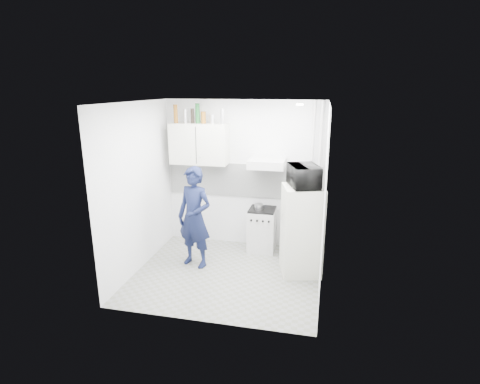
# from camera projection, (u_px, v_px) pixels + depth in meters

# --- Properties ---
(floor) EXTENTS (2.80, 2.80, 0.00)m
(floor) POSITION_uv_depth(u_px,v_px,m) (227.00, 274.00, 5.81)
(floor) COLOR gray
(floor) RESTS_ON ground
(ceiling) EXTENTS (2.80, 2.80, 0.00)m
(ceiling) POSITION_uv_depth(u_px,v_px,m) (225.00, 102.00, 5.11)
(ceiling) COLOR white
(ceiling) RESTS_ON wall_back
(wall_back) EXTENTS (2.80, 0.00, 2.80)m
(wall_back) POSITION_uv_depth(u_px,v_px,m) (244.00, 175.00, 6.63)
(wall_back) COLOR silver
(wall_back) RESTS_ON floor
(wall_left) EXTENTS (0.00, 2.60, 2.60)m
(wall_left) POSITION_uv_depth(u_px,v_px,m) (138.00, 188.00, 5.75)
(wall_left) COLOR silver
(wall_left) RESTS_ON floor
(wall_right) EXTENTS (0.00, 2.60, 2.60)m
(wall_right) POSITION_uv_depth(u_px,v_px,m) (324.00, 200.00, 5.17)
(wall_right) COLOR silver
(wall_right) RESTS_ON floor
(person) EXTENTS (0.68, 0.54, 1.63)m
(person) POSITION_uv_depth(u_px,v_px,m) (194.00, 217.00, 5.91)
(person) COLOR #101633
(person) RESTS_ON floor
(stove) EXTENTS (0.46, 0.46, 0.74)m
(stove) POSITION_uv_depth(u_px,v_px,m) (262.00, 230.00, 6.57)
(stove) COLOR beige
(stove) RESTS_ON floor
(fridge) EXTENTS (0.70, 0.70, 1.38)m
(fridge) POSITION_uv_depth(u_px,v_px,m) (301.00, 230.00, 5.70)
(fridge) COLOR silver
(fridge) RESTS_ON floor
(stove_top) EXTENTS (0.45, 0.45, 0.03)m
(stove_top) POSITION_uv_depth(u_px,v_px,m) (262.00, 210.00, 6.47)
(stove_top) COLOR black
(stove_top) RESTS_ON stove
(saucepan) EXTENTS (0.15, 0.15, 0.09)m
(saucepan) POSITION_uv_depth(u_px,v_px,m) (259.00, 206.00, 6.45)
(saucepan) COLOR silver
(saucepan) RESTS_ON stove_top
(microwave) EXTENTS (0.68, 0.56, 0.32)m
(microwave) POSITION_uv_depth(u_px,v_px,m) (304.00, 176.00, 5.46)
(microwave) COLOR black
(microwave) RESTS_ON fridge
(bottle_a) EXTENTS (0.07, 0.07, 0.31)m
(bottle_a) POSITION_uv_depth(u_px,v_px,m) (176.00, 114.00, 6.42)
(bottle_a) COLOR brown
(bottle_a) RESTS_ON upper_cabinet
(bottle_b) EXTENTS (0.06, 0.06, 0.24)m
(bottle_b) POSITION_uv_depth(u_px,v_px,m) (185.00, 116.00, 6.40)
(bottle_b) COLOR silver
(bottle_b) RESTS_ON upper_cabinet
(bottle_c) EXTENTS (0.06, 0.06, 0.25)m
(bottle_c) POSITION_uv_depth(u_px,v_px,m) (192.00, 116.00, 6.37)
(bottle_c) COLOR black
(bottle_c) RESTS_ON upper_cabinet
(bottle_d) EXTENTS (0.08, 0.08, 0.33)m
(bottle_d) POSITION_uv_depth(u_px,v_px,m) (198.00, 113.00, 6.34)
(bottle_d) COLOR #144C1E
(bottle_d) RESTS_ON upper_cabinet
(canister_a) EXTENTS (0.08, 0.08, 0.20)m
(canister_a) POSITION_uv_depth(u_px,v_px,m) (204.00, 117.00, 6.33)
(canister_a) COLOR brown
(canister_a) RESTS_ON upper_cabinet
(canister_b) EXTENTS (0.08, 0.08, 0.15)m
(canister_b) POSITION_uv_depth(u_px,v_px,m) (212.00, 119.00, 6.31)
(canister_b) COLOR silver
(canister_b) RESTS_ON upper_cabinet
(bottle_e) EXTENTS (0.06, 0.06, 0.25)m
(bottle_e) POSITION_uv_depth(u_px,v_px,m) (222.00, 116.00, 6.26)
(bottle_e) COLOR silver
(bottle_e) RESTS_ON upper_cabinet
(upper_cabinet) EXTENTS (1.00, 0.35, 0.70)m
(upper_cabinet) POSITION_uv_depth(u_px,v_px,m) (199.00, 144.00, 6.47)
(upper_cabinet) COLOR silver
(upper_cabinet) RESTS_ON wall_back
(range_hood) EXTENTS (0.60, 0.50, 0.14)m
(range_hood) POSITION_uv_depth(u_px,v_px,m) (267.00, 163.00, 6.23)
(range_hood) COLOR beige
(range_hood) RESTS_ON wall_back
(backsplash) EXTENTS (2.74, 0.03, 0.60)m
(backsplash) POSITION_uv_depth(u_px,v_px,m) (243.00, 180.00, 6.65)
(backsplash) COLOR white
(backsplash) RESTS_ON wall_back
(pipe_a) EXTENTS (0.05, 0.05, 2.60)m
(pipe_a) POSITION_uv_depth(u_px,v_px,m) (318.00, 179.00, 6.29)
(pipe_a) COLOR beige
(pipe_a) RESTS_ON floor
(pipe_b) EXTENTS (0.04, 0.04, 2.60)m
(pipe_b) POSITION_uv_depth(u_px,v_px,m) (311.00, 179.00, 6.31)
(pipe_b) COLOR beige
(pipe_b) RESTS_ON floor
(ceiling_spot_fixture) EXTENTS (0.10, 0.10, 0.02)m
(ceiling_spot_fixture) POSITION_uv_depth(u_px,v_px,m) (300.00, 105.00, 5.09)
(ceiling_spot_fixture) COLOR white
(ceiling_spot_fixture) RESTS_ON ceiling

